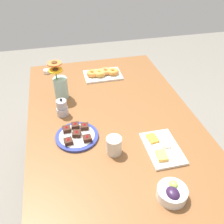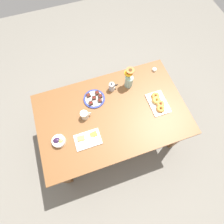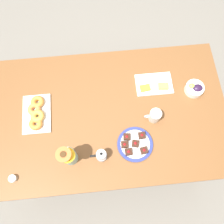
% 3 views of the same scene
% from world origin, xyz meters
% --- Properties ---
extents(ground_plane, '(6.00, 6.00, 0.00)m').
position_xyz_m(ground_plane, '(0.00, 0.00, 0.00)').
color(ground_plane, slate).
extents(dining_table, '(1.60, 1.00, 0.74)m').
position_xyz_m(dining_table, '(0.00, 0.00, 0.65)').
color(dining_table, brown).
rests_on(dining_table, ground_plane).
extents(coffee_mug, '(0.11, 0.08, 0.09)m').
position_xyz_m(coffee_mug, '(-0.28, 0.06, 0.79)').
color(coffee_mug, beige).
rests_on(coffee_mug, dining_table).
extents(grape_bowl, '(0.13, 0.13, 0.07)m').
position_xyz_m(grape_bowl, '(-0.60, -0.12, 0.77)').
color(grape_bowl, white).
rests_on(grape_bowl, dining_table).
extents(cheese_platter, '(0.26, 0.17, 0.03)m').
position_xyz_m(cheese_platter, '(-0.32, -0.19, 0.75)').
color(cheese_platter, white).
rests_on(cheese_platter, dining_table).
extents(croissant_platter, '(0.19, 0.28, 0.05)m').
position_xyz_m(croissant_platter, '(0.51, -0.05, 0.76)').
color(croissant_platter, white).
rests_on(croissant_platter, dining_table).
extents(jam_cup_honey, '(0.05, 0.05, 0.03)m').
position_xyz_m(jam_cup_honey, '(0.66, 0.37, 0.76)').
color(jam_cup_honey, white).
rests_on(jam_cup_honey, dining_table).
extents(dessert_plate, '(0.24, 0.24, 0.05)m').
position_xyz_m(dessert_plate, '(-0.13, 0.23, 0.75)').
color(dessert_plate, navy).
rests_on(dessert_plate, dining_table).
extents(flower_vase, '(0.11, 0.11, 0.26)m').
position_xyz_m(flower_vase, '(0.29, 0.28, 0.83)').
color(flower_vase, '#99C1B7').
rests_on(flower_vase, dining_table).
extents(moka_pot, '(0.11, 0.07, 0.12)m').
position_xyz_m(moka_pot, '(0.10, 0.29, 0.79)').
color(moka_pot, '#B7B7BC').
rests_on(moka_pot, dining_table).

